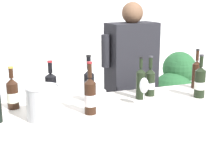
{
  "coord_description": "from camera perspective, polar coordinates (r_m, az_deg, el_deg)",
  "views": [
    {
      "loc": [
        -0.71,
        -2.19,
        1.8
      ],
      "look_at": [
        0.08,
        0.0,
        1.16
      ],
      "focal_mm": 53.14,
      "sensor_mm": 36.0,
      "label": 1
    }
  ],
  "objects": [
    {
      "name": "wine_bottle_8",
      "position": [
        2.45,
        -10.43,
        -0.75
      ],
      "size": [
        0.08,
        0.08,
        0.33
      ],
      "color": "black",
      "rests_on": "counter"
    },
    {
      "name": "wine_bottle_7",
      "position": [
        2.67,
        14.89,
        0.36
      ],
      "size": [
        0.08,
        0.08,
        0.34
      ],
      "color": "black",
      "rests_on": "counter"
    },
    {
      "name": "counter",
      "position": [
        2.65,
        -1.65,
        -14.02
      ],
      "size": [
        2.14,
        0.57,
        1.01
      ],
      "primitive_type": "cube",
      "color": "beige",
      "rests_on": "ground_plane"
    },
    {
      "name": "wine_bottle_1",
      "position": [
        2.64,
        6.56,
        0.43
      ],
      "size": [
        0.08,
        0.08,
        0.32
      ],
      "color": "black",
      "rests_on": "counter"
    },
    {
      "name": "wine_bottle_3",
      "position": [
        2.92,
        14.29,
        1.78
      ],
      "size": [
        0.07,
        0.07,
        0.34
      ],
      "color": "black",
      "rests_on": "counter"
    },
    {
      "name": "ice_bucket",
      "position": [
        2.18,
        -11.76,
        -3.13
      ],
      "size": [
        0.22,
        0.22,
        0.22
      ],
      "color": "silver",
      "rests_on": "counter"
    },
    {
      "name": "wall_back",
      "position": [
        4.86,
        -11.53,
        10.22
      ],
      "size": [
        8.0,
        0.1,
        2.8
      ],
      "primitive_type": "cube",
      "color": "white",
      "rests_on": "ground_plane"
    },
    {
      "name": "wine_glass",
      "position": [
        2.39,
        5.53,
        -0.47
      ],
      "size": [
        0.07,
        0.07,
        0.21
      ],
      "color": "silver",
      "rests_on": "counter"
    },
    {
      "name": "potted_shrub",
      "position": [
        3.9,
        11.09,
        -1.56
      ],
      "size": [
        0.6,
        0.54,
        1.17
      ],
      "color": "brown",
      "rests_on": "ground_plane"
    },
    {
      "name": "wine_bottle_6",
      "position": [
        2.22,
        -3.78,
        -2.03
      ],
      "size": [
        0.08,
        0.08,
        0.36
      ],
      "color": "black",
      "rests_on": "counter"
    },
    {
      "name": "wine_bottle_4",
      "position": [
        2.55,
        4.93,
        0.26
      ],
      "size": [
        0.07,
        0.07,
        0.33
      ],
      "color": "black",
      "rests_on": "counter"
    },
    {
      "name": "wine_bottle_5",
      "position": [
        2.48,
        -3.97,
        0.02
      ],
      "size": [
        0.08,
        0.08,
        0.35
      ],
      "color": "black",
      "rests_on": "counter"
    },
    {
      "name": "wine_bottle_2",
      "position": [
        2.43,
        -16.73,
        -1.57
      ],
      "size": [
        0.08,
        0.08,
        0.3
      ],
      "color": "black",
      "rests_on": "counter"
    },
    {
      "name": "person_server",
      "position": [
        3.17,
        3.3,
        -2.41
      ],
      "size": [
        0.61,
        0.3,
        1.73
      ],
      "color": "black",
      "rests_on": "ground_plane"
    }
  ]
}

